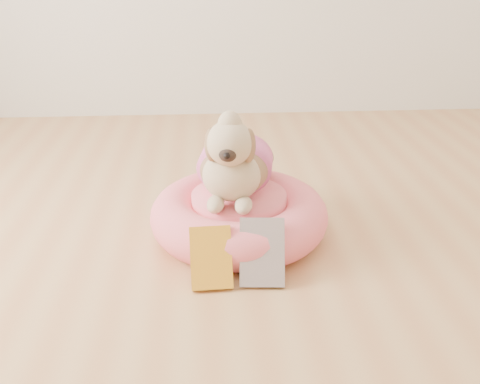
{
  "coord_description": "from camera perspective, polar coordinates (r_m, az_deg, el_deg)",
  "views": [
    {
      "loc": [
        -0.0,
        -1.05,
        0.93
      ],
      "look_at": [
        0.11,
        0.6,
        0.19
      ],
      "focal_mm": 40.0,
      "sensor_mm": 36.0,
      "label": 1
    }
  ],
  "objects": [
    {
      "name": "floor",
      "position": [
        1.41,
        -3.03,
        -17.38
      ],
      "size": [
        4.5,
        4.5,
        0.0
      ],
      "primitive_type": "plane",
      "color": "tan",
      "rests_on": "ground"
    },
    {
      "name": "pet_bed",
      "position": [
        1.9,
        -0.1,
        -2.49
      ],
      "size": [
        0.63,
        0.63,
        0.16
      ],
      "color": "#FF6379",
      "rests_on": "floor"
    },
    {
      "name": "dog",
      "position": [
        1.81,
        -0.63,
        4.76
      ],
      "size": [
        0.38,
        0.5,
        0.33
      ],
      "primitive_type": null,
      "rotation": [
        0.0,
        0.0,
        -0.16
      ],
      "color": "brown",
      "rests_on": "pet_bed"
    },
    {
      "name": "book_yellow",
      "position": [
        1.63,
        -3.11,
        -7.0
      ],
      "size": [
        0.13,
        0.12,
        0.18
      ],
      "primitive_type": "cube",
      "rotation": [
        -0.52,
        0.0,
        0.04
      ],
      "color": "yellow",
      "rests_on": "floor"
    },
    {
      "name": "book_white",
      "position": [
        1.64,
        2.37,
        -6.43
      ],
      "size": [
        0.15,
        0.13,
        0.19
      ],
      "primitive_type": "cube",
      "rotation": [
        -0.53,
        0.0,
        -0.08
      ],
      "color": "white",
      "rests_on": "floor"
    }
  ]
}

